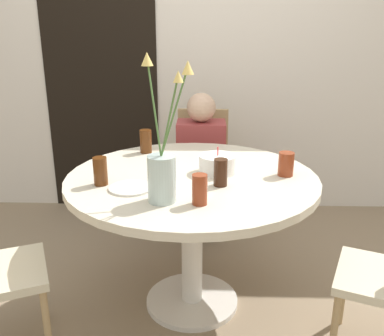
% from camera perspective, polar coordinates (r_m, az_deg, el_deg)
% --- Properties ---
extents(ground_plane, '(16.00, 16.00, 0.00)m').
position_cam_1_polar(ground_plane, '(2.53, 0.00, -17.48)').
color(ground_plane, '#89755B').
extents(wall_back, '(8.00, 0.05, 2.60)m').
position_cam_1_polar(wall_back, '(3.48, 0.66, 15.36)').
color(wall_back, silver).
rests_on(wall_back, ground_plane).
extents(doorway_panel, '(0.90, 0.01, 2.05)m').
position_cam_1_polar(doorway_panel, '(3.57, -11.99, 10.61)').
color(doorway_panel, black).
rests_on(doorway_panel, ground_plane).
extents(dining_table, '(1.28, 1.28, 0.76)m').
position_cam_1_polar(dining_table, '(2.22, 0.00, -4.14)').
color(dining_table, beige).
rests_on(dining_table, ground_plane).
extents(chair_far_back, '(0.42, 0.42, 0.89)m').
position_cam_1_polar(chair_far_back, '(3.23, 1.34, 0.64)').
color(chair_far_back, beige).
rests_on(chair_far_back, ground_plane).
extents(birthday_cake, '(0.19, 0.19, 0.14)m').
position_cam_1_polar(birthday_cake, '(2.21, 3.43, 0.55)').
color(birthday_cake, white).
rests_on(birthday_cake, dining_table).
extents(flower_vase, '(0.23, 0.24, 0.62)m').
position_cam_1_polar(flower_vase, '(1.82, -3.96, 0.22)').
color(flower_vase, '#B2C6C1').
rests_on(flower_vase, dining_table).
extents(side_plate, '(0.21, 0.21, 0.01)m').
position_cam_1_polar(side_plate, '(2.02, -8.14, -2.63)').
color(side_plate, silver).
rests_on(side_plate, dining_table).
extents(drink_glass_0, '(0.07, 0.07, 0.14)m').
position_cam_1_polar(drink_glass_0, '(2.08, -12.12, -0.41)').
color(drink_glass_0, '#51280F').
rests_on(drink_glass_0, dining_table).
extents(drink_glass_1, '(0.07, 0.07, 0.13)m').
position_cam_1_polar(drink_glass_1, '(2.02, 3.83, -0.59)').
color(drink_glass_1, '#33190C').
rests_on(drink_glass_1, dining_table).
extents(drink_glass_2, '(0.07, 0.07, 0.13)m').
position_cam_1_polar(drink_glass_2, '(1.81, 1.03, -2.88)').
color(drink_glass_2, maroon).
rests_on(drink_glass_2, dining_table).
extents(drink_glass_3, '(0.08, 0.08, 0.12)m').
position_cam_1_polar(drink_glass_3, '(2.21, 12.43, 0.52)').
color(drink_glass_3, maroon).
rests_on(drink_glass_3, dining_table).
extents(drink_glass_4, '(0.07, 0.07, 0.14)m').
position_cam_1_polar(drink_glass_4, '(2.57, -6.18, 3.56)').
color(drink_glass_4, '#51280F').
rests_on(drink_glass_4, dining_table).
extents(person_guest, '(0.34, 0.24, 1.05)m').
position_cam_1_polar(person_guest, '(3.08, 1.19, -0.37)').
color(person_guest, '#383333').
rests_on(person_guest, ground_plane).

